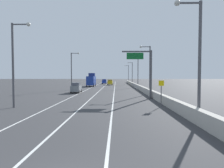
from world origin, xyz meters
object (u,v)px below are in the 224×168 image
object	(u,v)px
overhead_sign_gantry	(146,68)
lamp_post_left_mid	(72,68)
lamp_post_left_near	(15,59)
car_yellow_0	(110,82)
lamp_post_right_third	(137,70)
lamp_post_right_fifth	(128,72)
speed_advisory_sign	(161,91)
lamp_post_right_near	(196,51)
lamp_post_right_fourth	(132,71)
car_gray_1	(76,88)
lamp_post_right_second	(148,66)
box_truck	(91,80)
car_blue_2	(104,82)

from	to	relation	value
overhead_sign_gantry	lamp_post_left_mid	size ratio (longest dim) A/B	0.80
lamp_post_left_near	car_yellow_0	world-z (taller)	lamp_post_left_near
overhead_sign_gantry	lamp_post_right_third	distance (m)	30.69
lamp_post_right_third	lamp_post_right_fifth	distance (m)	45.84
speed_advisory_sign	lamp_post_right_near	bearing A→B (deg)	-80.58
lamp_post_left_mid	lamp_post_left_near	bearing A→B (deg)	-90.48
lamp_post_right_third	car_yellow_0	size ratio (longest dim) A/B	2.22
lamp_post_right_fourth	lamp_post_left_mid	xyz separation A→B (m)	(-17.55, -35.26, 0.00)
lamp_post_left_mid	speed_advisory_sign	bearing A→B (deg)	-59.12
lamp_post_left_mid	car_gray_1	bearing A→B (deg)	-72.60
lamp_post_right_near	lamp_post_right_second	size ratio (longest dim) A/B	1.00
speed_advisory_sign	car_yellow_0	size ratio (longest dim) A/B	0.71
car_yellow_0	box_truck	bearing A→B (deg)	-119.98
lamp_post_right_near	car_gray_1	bearing A→B (deg)	119.86
car_yellow_0	car_gray_1	xyz separation A→B (m)	(-6.02, -35.68, 0.01)
lamp_post_right_near	lamp_post_right_second	bearing A→B (deg)	89.83
lamp_post_right_fifth	lamp_post_left_mid	distance (m)	60.72
lamp_post_right_fifth	car_blue_2	xyz separation A→B (m)	(-11.69, -20.18, -4.39)
lamp_post_right_fourth	lamp_post_left_near	size ratio (longest dim) A/B	1.00
car_blue_2	lamp_post_right_second	bearing A→B (deg)	-76.72
overhead_sign_gantry	lamp_post_left_mid	world-z (taller)	lamp_post_left_mid
lamp_post_left_mid	lamp_post_right_fourth	bearing A→B (deg)	63.54
lamp_post_right_fifth	lamp_post_left_mid	xyz separation A→B (m)	(-17.39, -58.18, 0.00)
lamp_post_right_fifth	box_truck	world-z (taller)	lamp_post_right_fifth
speed_advisory_sign	car_gray_1	size ratio (longest dim) A/B	0.68
lamp_post_right_near	lamp_post_right_fourth	world-z (taller)	same
box_truck	car_blue_2	bearing A→B (deg)	81.48
lamp_post_left_near	lamp_post_left_mid	bearing A→B (deg)	89.52
lamp_post_right_fifth	car_yellow_0	distance (m)	32.21
lamp_post_right_second	car_blue_2	bearing A→B (deg)	103.28
car_gray_1	lamp_post_right_second	bearing A→B (deg)	-9.38
overhead_sign_gantry	lamp_post_right_second	world-z (taller)	lamp_post_right_second
lamp_post_right_fourth	lamp_post_left_near	xyz separation A→B (m)	(-17.78, -62.76, 0.00)
speed_advisory_sign	lamp_post_right_third	distance (m)	39.25
lamp_post_right_second	car_gray_1	distance (m)	15.44
lamp_post_left_mid	car_gray_1	distance (m)	9.61
lamp_post_right_fourth	box_truck	world-z (taller)	lamp_post_right_fourth
lamp_post_right_second	lamp_post_left_near	bearing A→B (deg)	-135.80
lamp_post_left_near	speed_advisory_sign	bearing A→B (deg)	2.78
lamp_post_right_second	box_truck	xyz separation A→B (m)	(-14.60, 27.66, -3.36)
lamp_post_right_fourth	car_blue_2	size ratio (longest dim) A/B	2.09
lamp_post_right_fourth	car_yellow_0	world-z (taller)	lamp_post_right_fourth
car_gray_1	car_blue_2	bearing A→B (deg)	86.11
car_blue_2	lamp_post_right_near	bearing A→B (deg)	-80.94
speed_advisory_sign	lamp_post_left_near	bearing A→B (deg)	-177.22
lamp_post_right_second	lamp_post_left_near	world-z (taller)	same
speed_advisory_sign	lamp_post_right_second	world-z (taller)	lamp_post_right_second
overhead_sign_gantry	lamp_post_left_mid	xyz separation A→B (m)	(-15.53, 18.29, 0.69)
lamp_post_right_fifth	lamp_post_left_mid	bearing A→B (deg)	-106.65
lamp_post_left_mid	lamp_post_right_fifth	bearing A→B (deg)	73.35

